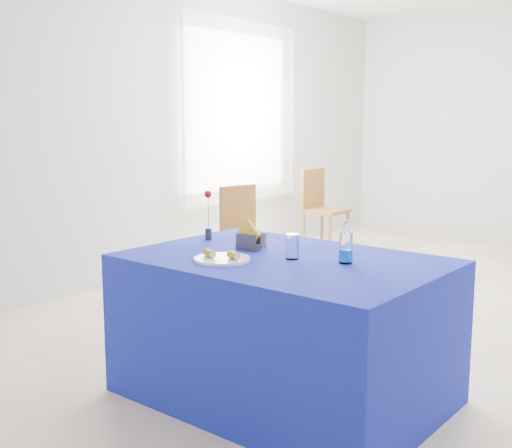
% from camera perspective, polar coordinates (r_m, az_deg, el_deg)
% --- Properties ---
extents(floor, '(7.00, 7.00, 0.00)m').
position_cam_1_polar(floor, '(5.05, 14.11, -7.91)').
color(floor, beige).
rests_on(floor, ground).
extents(room_shell, '(7.00, 7.00, 7.00)m').
position_cam_1_polar(room_shell, '(4.84, 14.94, 12.29)').
color(room_shell, silver).
rests_on(room_shell, ground).
extents(window_pane, '(0.04, 1.50, 1.60)m').
position_cam_1_polar(window_pane, '(6.86, -1.65, 9.92)').
color(window_pane, white).
rests_on(window_pane, room_shell).
extents(curtain, '(0.04, 1.75, 1.85)m').
position_cam_1_polar(curtain, '(6.81, -1.20, 9.93)').
color(curtain, white).
rests_on(curtain, room_shell).
extents(plate, '(0.29, 0.29, 0.01)m').
position_cam_1_polar(plate, '(3.25, -3.03, -3.13)').
color(plate, white).
rests_on(plate, blue_table).
extents(drinking_glass, '(0.07, 0.07, 0.13)m').
position_cam_1_polar(drinking_glass, '(3.28, 3.25, -2.01)').
color(drinking_glass, white).
rests_on(drinking_glass, blue_table).
extents(salt_shaker, '(0.03, 0.03, 0.08)m').
position_cam_1_polar(salt_shaker, '(3.57, 0.73, -1.42)').
color(salt_shaker, gray).
rests_on(salt_shaker, blue_table).
extents(pepper_shaker, '(0.03, 0.03, 0.08)m').
position_cam_1_polar(pepper_shaker, '(3.58, 0.66, -1.39)').
color(pepper_shaker, slate).
rests_on(pepper_shaker, blue_table).
extents(blue_table, '(1.60, 1.10, 0.76)m').
position_cam_1_polar(blue_table, '(3.42, 2.50, -9.21)').
color(blue_table, '#0F1991').
rests_on(blue_table, floor).
extents(water_bottle, '(0.07, 0.07, 0.21)m').
position_cam_1_polar(water_bottle, '(3.21, 7.99, -2.22)').
color(water_bottle, white).
rests_on(water_bottle, blue_table).
extents(napkin_holder, '(0.15, 0.07, 0.17)m').
position_cam_1_polar(napkin_holder, '(3.50, -0.67, -1.54)').
color(napkin_holder, '#39393E').
rests_on(napkin_holder, blue_table).
extents(rose_vase, '(0.04, 0.04, 0.29)m').
position_cam_1_polar(rose_vase, '(3.80, -4.26, 0.64)').
color(rose_vase, '#28282D').
rests_on(rose_vase, blue_table).
extents(chair_win_a, '(0.46, 0.46, 0.89)m').
position_cam_1_polar(chair_win_a, '(5.69, -0.97, -0.38)').
color(chair_win_a, olive).
rests_on(chair_win_a, floor).
extents(chair_win_b, '(0.42, 0.42, 0.92)m').
position_cam_1_polar(chair_win_b, '(7.28, 5.70, 1.81)').
color(chair_win_b, olive).
rests_on(chair_win_b, floor).
extents(banana_pieces, '(0.22, 0.10, 0.04)m').
position_cam_1_polar(banana_pieces, '(3.23, -3.09, -2.72)').
color(banana_pieces, gold).
rests_on(banana_pieces, plate).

